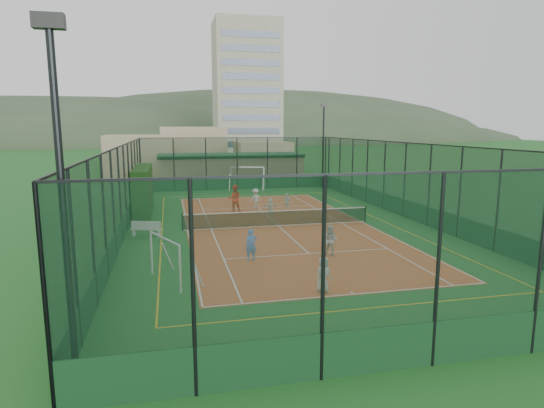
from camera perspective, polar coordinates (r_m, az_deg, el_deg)
The scene contains 21 objects.
ground at distance 28.07m, azimuth 0.76°, elevation -2.76°, with size 300.00×300.00×0.00m, color #216124.
court_slab at distance 28.07m, azimuth 0.76°, elevation -2.75°, with size 11.17×23.97×0.01m, color #AF4B26.
tennis_net at distance 27.96m, azimuth 0.76°, elevation -1.70°, with size 11.67×0.12×1.06m, color black, non-canonical shape.
perimeter_fence at distance 27.64m, azimuth 0.77°, elevation 2.30°, with size 18.12×34.12×5.00m, color black, non-canonical shape.
floodlight_sw at distance 10.47m, azimuth -24.62°, elevation -1.91°, with size 0.60×0.26×8.25m, color black, non-canonical shape.
floodlight_ne at distance 45.82m, azimuth 6.44°, elevation 7.24°, with size 0.60×0.26×8.25m, color black, non-canonical shape.
clubhouse at distance 49.27m, azimuth -5.23°, elevation 4.46°, with size 15.20×7.20×3.15m, color tan, non-canonical shape.
apartment_tower at distance 110.55m, azimuth -3.21°, elevation 14.36°, with size 15.00×12.00×30.00m, color beige.
distant_hills at distance 176.87m, azimuth -10.75°, elevation 7.60°, with size 200.00×60.00×24.00m, color #384C33, non-canonical shape.
hedge_left at distance 33.46m, azimuth -15.88°, elevation 1.71°, with size 1.11×7.39×3.23m, color black.
white_bench at distance 26.21m, azimuth -15.51°, elevation -2.97°, with size 1.67×0.46×0.94m, color white, non-canonical shape.
futsal_goal_near at distance 18.31m, azimuth -13.29°, elevation -6.95°, with size 0.81×2.79×1.80m, color white, non-canonical shape.
futsal_goal_far at distance 44.37m, azimuth -3.11°, elevation 3.26°, with size 3.34×0.97×2.15m, color white, non-canonical shape.
child_near_left at distance 17.04m, azimuth 6.46°, elevation -8.79°, with size 0.65×0.43×1.34m, color silver.
child_near_mid at distance 20.78m, azimuth -2.62°, elevation -5.15°, with size 0.53×0.35×1.46m, color #5488EF.
child_near_right at distance 21.62m, azimuth 7.35°, elevation -4.60°, with size 0.72×0.56×1.48m, color silver.
child_far_left at distance 33.78m, azimuth -2.07°, elevation 0.69°, with size 0.98×0.56×1.51m, color silver.
child_far_right at distance 32.59m, azimuth 1.91°, elevation 0.21°, with size 0.79×0.33×1.34m, color silver.
child_far_back at distance 31.41m, azimuth -0.22°, elevation -0.31°, with size 1.09×0.35×1.18m, color white.
coach at distance 32.40m, azimuth -4.73°, elevation 0.68°, with size 0.95×0.74×1.96m, color red.
tennis_balls at distance 28.91m, azimuth -1.44°, elevation -2.31°, with size 6.42×0.75×0.07m.
Camera 1 is at (-6.40, -26.65, 6.08)m, focal length 30.00 mm.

